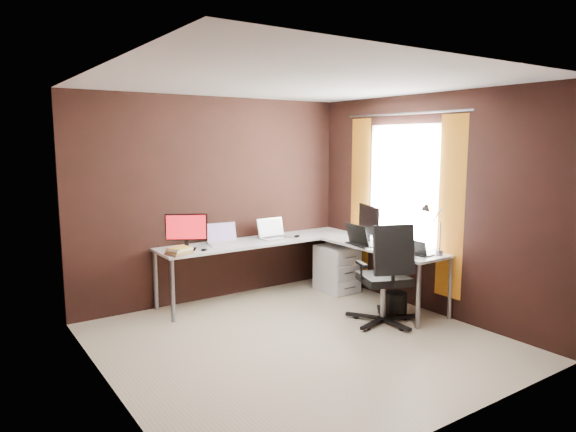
% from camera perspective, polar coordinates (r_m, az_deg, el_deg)
% --- Properties ---
extents(room, '(3.60, 3.60, 2.50)m').
position_cam_1_polar(room, '(5.14, 3.99, 0.62)').
color(room, '#BAB190').
rests_on(room, ground).
extents(desk, '(2.65, 2.25, 0.73)m').
position_cam_1_polar(desk, '(6.30, 2.02, -3.45)').
color(desk, white).
rests_on(desk, ground).
extents(drawer_pedestal, '(0.42, 0.50, 0.60)m').
position_cam_1_polar(drawer_pedestal, '(6.82, 5.44, -5.82)').
color(drawer_pedestal, white).
rests_on(drawer_pedestal, ground).
extents(monitor_left, '(0.42, 0.26, 0.41)m').
position_cam_1_polar(monitor_left, '(5.96, -11.23, -1.48)').
color(monitor_left, black).
rests_on(monitor_left, desk).
extents(monitor_right, '(0.23, 0.53, 0.46)m').
position_cam_1_polar(monitor_right, '(6.34, 8.98, -0.60)').
color(monitor_right, black).
rests_on(monitor_right, desk).
extents(laptop_white, '(0.40, 0.31, 0.24)m').
position_cam_1_polar(laptop_white, '(6.26, -7.21, -2.60)').
color(laptop_white, white).
rests_on(laptop_white, desk).
extents(laptop_silver, '(0.37, 0.27, 0.25)m').
position_cam_1_polar(laptop_silver, '(6.59, -1.67, -1.99)').
color(laptop_silver, silver).
rests_on(laptop_silver, desk).
extents(laptop_black_big, '(0.32, 0.42, 0.26)m').
position_cam_1_polar(laptop_black_big, '(6.19, 8.15, -2.72)').
color(laptop_black_big, black).
rests_on(laptop_black_big, desk).
extents(laptop_black_small, '(0.18, 0.25, 0.17)m').
position_cam_1_polar(laptop_black_small, '(5.78, 14.39, -3.86)').
color(laptop_black_small, black).
rests_on(laptop_black_small, desk).
extents(book_stack, '(0.30, 0.27, 0.08)m').
position_cam_1_polar(book_stack, '(5.76, -11.98, -3.82)').
color(book_stack, tan).
rests_on(book_stack, desk).
extents(mouse_left, '(0.08, 0.05, 0.03)m').
position_cam_1_polar(mouse_left, '(5.88, -9.31, -3.73)').
color(mouse_left, black).
rests_on(mouse_left, desk).
extents(mouse_corner, '(0.10, 0.08, 0.04)m').
position_cam_1_polar(mouse_corner, '(6.62, 1.00, -2.25)').
color(mouse_corner, black).
rests_on(mouse_corner, desk).
extents(desk_lamp, '(0.19, 0.21, 0.56)m').
position_cam_1_polar(desk_lamp, '(5.76, 15.70, -0.81)').
color(desk_lamp, slate).
rests_on(desk_lamp, desk).
extents(office_chair, '(0.62, 0.66, 1.11)m').
position_cam_1_polar(office_chair, '(5.69, 10.72, -8.54)').
color(office_chair, black).
rests_on(office_chair, ground).
extents(wastebasket, '(0.31, 0.31, 0.27)m').
position_cam_1_polar(wastebasket, '(6.01, 11.96, -9.57)').
color(wastebasket, black).
rests_on(wastebasket, ground).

